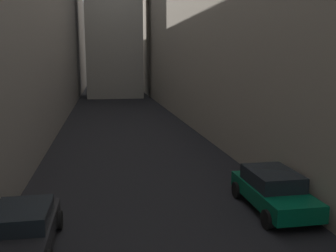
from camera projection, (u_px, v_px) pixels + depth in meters
The scene contains 4 objects.
ground_plane at pixel (124, 120), 36.12m from camera, with size 264.00×264.00×0.00m, color black.
building_block_right at pixel (247, 5), 38.31m from camera, with size 15.06×108.00×22.73m, color gray.
parked_car_left_far at pixel (23, 228), 11.05m from camera, with size 1.98×3.92×1.38m.
parked_car_right_far at pixel (273, 190), 14.16m from camera, with size 2.05×4.36×1.52m.
Camera 1 is at (-1.91, 12.11, 5.66)m, focal length 39.59 mm.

